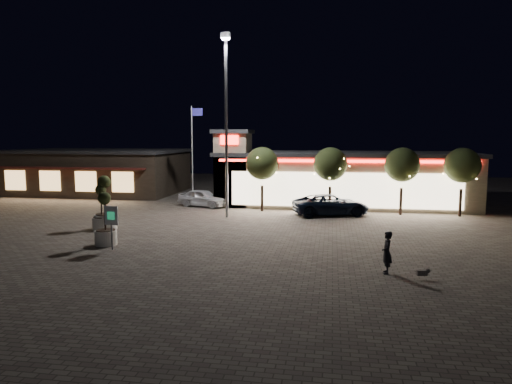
% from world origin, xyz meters
% --- Properties ---
extents(ground, '(90.00, 90.00, 0.00)m').
position_xyz_m(ground, '(0.00, 0.00, 0.00)').
color(ground, '#675E53').
rests_on(ground, ground).
extents(retail_building, '(20.40, 8.40, 6.10)m').
position_xyz_m(retail_building, '(9.51, 15.82, 2.21)').
color(retail_building, tan).
rests_on(retail_building, ground).
extents(restaurant_building, '(16.40, 11.00, 4.30)m').
position_xyz_m(restaurant_building, '(-14.00, 19.97, 2.16)').
color(restaurant_building, '#382D23').
rests_on(restaurant_building, ground).
extents(floodlight_pole, '(0.60, 0.40, 12.38)m').
position_xyz_m(floodlight_pole, '(2.00, 8.00, 7.02)').
color(floodlight_pole, gray).
rests_on(floodlight_pole, ground).
extents(flagpole, '(0.95, 0.10, 8.00)m').
position_xyz_m(flagpole, '(-1.90, 13.00, 4.74)').
color(flagpole, white).
rests_on(flagpole, ground).
extents(string_tree_a, '(2.42, 2.42, 4.79)m').
position_xyz_m(string_tree_a, '(4.00, 11.00, 3.56)').
color(string_tree_a, '#332319').
rests_on(string_tree_a, ground).
extents(string_tree_b, '(2.42, 2.42, 4.79)m').
position_xyz_m(string_tree_b, '(9.00, 11.00, 3.56)').
color(string_tree_b, '#332319').
rests_on(string_tree_b, ground).
extents(string_tree_c, '(2.42, 2.42, 4.79)m').
position_xyz_m(string_tree_c, '(14.00, 11.00, 3.56)').
color(string_tree_c, '#332319').
rests_on(string_tree_c, ground).
extents(string_tree_d, '(2.42, 2.42, 4.79)m').
position_xyz_m(string_tree_d, '(18.00, 11.00, 3.56)').
color(string_tree_d, '#332319').
rests_on(string_tree_d, ground).
extents(pickup_truck, '(5.88, 4.00, 1.50)m').
position_xyz_m(pickup_truck, '(9.09, 10.07, 0.75)').
color(pickup_truck, black).
rests_on(pickup_truck, ground).
extents(white_sedan, '(4.39, 2.75, 1.39)m').
position_xyz_m(white_sedan, '(-1.00, 12.44, 0.70)').
color(white_sedan, white).
rests_on(white_sedan, ground).
extents(pedestrian, '(0.41, 0.63, 1.73)m').
position_xyz_m(pedestrian, '(11.38, -3.76, 0.86)').
color(pedestrian, black).
rests_on(pedestrian, ground).
extents(dog, '(0.53, 0.25, 0.28)m').
position_xyz_m(dog, '(12.74, -4.30, 0.28)').
color(dog, '#59514C').
rests_on(dog, ground).
extents(planter_left, '(1.11, 1.11, 2.74)m').
position_xyz_m(planter_left, '(-4.39, 2.57, 0.84)').
color(planter_left, white).
rests_on(planter_left, ground).
extents(planter_mid, '(1.11, 1.11, 2.74)m').
position_xyz_m(planter_mid, '(-2.28, -1.01, 0.85)').
color(planter_mid, white).
rests_on(planter_mid, ground).
extents(planter_right, '(1.32, 1.32, 3.24)m').
position_xyz_m(planter_right, '(-4.27, 2.79, 1.00)').
color(planter_right, white).
rests_on(planter_right, ground).
extents(valet_sign, '(0.72, 0.13, 2.17)m').
position_xyz_m(valet_sign, '(-1.46, -1.93, 1.52)').
color(valet_sign, gray).
rests_on(valet_sign, ground).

